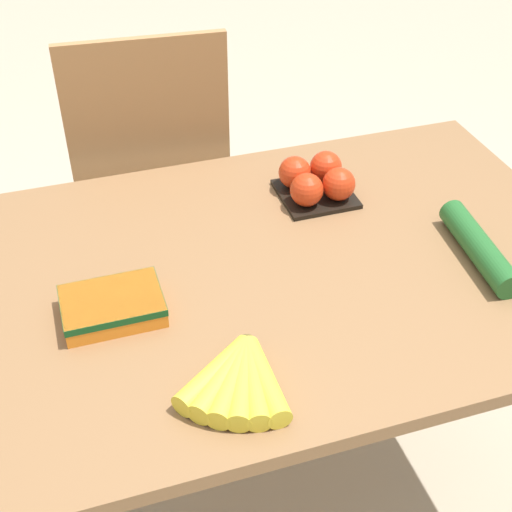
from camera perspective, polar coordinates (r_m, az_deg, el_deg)
The scene contains 7 objects.
ground_plane at distance 1.91m, azimuth -0.00°, elevation -18.37°, with size 12.00×12.00×0.00m, color #B7A88E.
dining_table at distance 1.43m, azimuth -0.00°, elevation -4.13°, with size 1.35×0.84×0.74m.
chair at distance 1.97m, azimuth -8.25°, elevation 4.70°, with size 0.45×0.43×1.01m.
banana_bunch at distance 1.13m, azimuth -1.40°, elevation -9.80°, with size 0.17×0.18×0.04m.
tomato_pack at distance 1.55m, azimuth 4.85°, elevation 6.04°, with size 0.16×0.16×0.08m.
carrot_bag at distance 1.27m, azimuth -11.43°, elevation -3.84°, with size 0.17×0.12×0.04m.
cucumber_near at distance 1.43m, azimuth 17.39°, elevation 0.70°, with size 0.08×0.26×0.05m.
Camera 1 is at (-0.32, -1.00, 1.60)m, focal length 50.00 mm.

